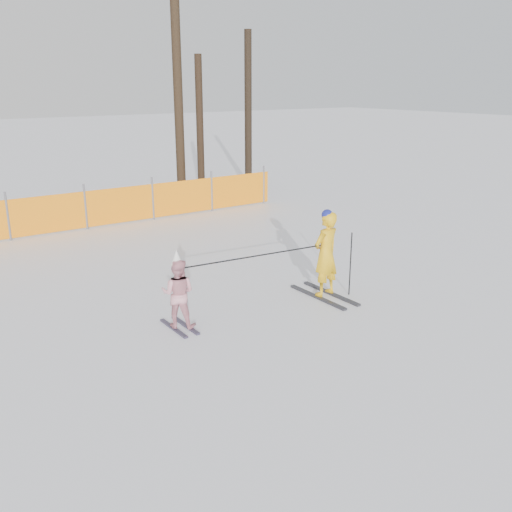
# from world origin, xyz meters

# --- Properties ---
(ground) EXTENTS (120.00, 120.00, 0.00)m
(ground) POSITION_xyz_m (0.00, 0.00, 0.00)
(ground) COLOR white
(ground) RESTS_ON ground
(adult) EXTENTS (0.64, 1.50, 1.68)m
(adult) POSITION_xyz_m (1.43, 0.29, 0.83)
(adult) COLOR black
(adult) RESTS_ON ground
(child) EXTENTS (0.71, 0.87, 1.34)m
(child) POSITION_xyz_m (-1.48, 0.59, 0.62)
(child) COLOR black
(child) RESTS_ON ground
(ski_poles) EXTENTS (3.25, 0.51, 1.22)m
(ski_poles) POSITION_xyz_m (0.57, 0.33, 0.89)
(ski_poles) COLOR black
(ski_poles) RESTS_ON ground
(safety_fence) EXTENTS (16.18, 0.06, 1.25)m
(safety_fence) POSITION_xyz_m (-2.38, 7.91, 0.56)
(safety_fence) COLOR #595960
(safety_fence) RESTS_ON ground
(tree_trunks) EXTENTS (3.59, 1.22, 7.47)m
(tree_trunks) POSITION_xyz_m (4.86, 10.41, 3.17)
(tree_trunks) COLOR black
(tree_trunks) RESTS_ON ground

